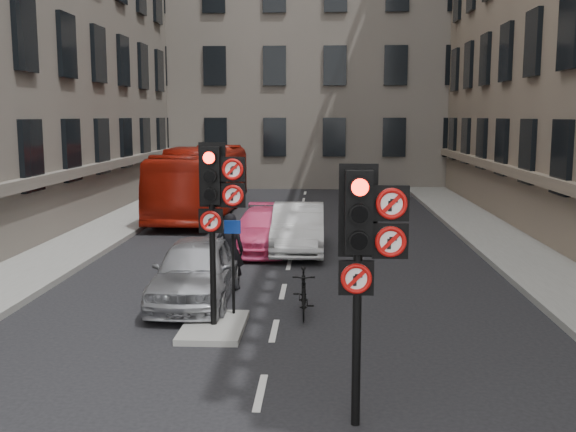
# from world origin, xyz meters

# --- Properties ---
(pavement_left) EXTENTS (3.00, 50.00, 0.16)m
(pavement_left) POSITION_xyz_m (-7.20, 12.00, 0.08)
(pavement_left) COLOR gray
(pavement_left) RESTS_ON ground
(pavement_right) EXTENTS (3.00, 50.00, 0.16)m
(pavement_right) POSITION_xyz_m (7.20, 12.00, 0.08)
(pavement_right) COLOR gray
(pavement_right) RESTS_ON ground
(centre_island) EXTENTS (1.20, 2.00, 0.12)m
(centre_island) POSITION_xyz_m (-1.20, 5.00, 0.06)
(centre_island) COLOR gray
(centre_island) RESTS_ON ground
(building_far) EXTENTS (30.00, 14.00, 20.00)m
(building_far) POSITION_xyz_m (0.00, 38.00, 10.00)
(building_far) COLOR slate
(building_far) RESTS_ON ground
(signal_near) EXTENTS (0.91, 0.40, 3.58)m
(signal_near) POSITION_xyz_m (1.49, 0.99, 2.58)
(signal_near) COLOR black
(signal_near) RESTS_ON ground
(signal_far) EXTENTS (0.91, 0.40, 3.58)m
(signal_far) POSITION_xyz_m (-1.11, 4.99, 2.70)
(signal_far) COLOR black
(signal_far) RESTS_ON centre_island
(car_silver) EXTENTS (1.78, 4.31, 1.46)m
(car_silver) POSITION_xyz_m (-1.93, 7.00, 0.73)
(car_silver) COLOR #9C9EA3
(car_silver) RESTS_ON ground
(car_white) EXTENTS (1.60, 4.50, 1.48)m
(car_white) POSITION_xyz_m (0.20, 12.88, 0.74)
(car_white) COLOR beige
(car_white) RESTS_ON ground
(car_pink) EXTENTS (2.01, 4.53, 1.29)m
(car_pink) POSITION_xyz_m (-0.93, 13.08, 0.65)
(car_pink) COLOR #EA447D
(car_pink) RESTS_ON ground
(bus_red) EXTENTS (2.66, 10.47, 2.90)m
(bus_red) POSITION_xyz_m (-4.18, 20.52, 1.45)
(bus_red) COLOR maroon
(bus_red) RESTS_ON ground
(motorcycle) EXTENTS (0.52, 1.65, 0.98)m
(motorcycle) POSITION_xyz_m (0.54, 6.08, 0.49)
(motorcycle) COLOR black
(motorcycle) RESTS_ON ground
(motorcyclist) EXTENTS (0.70, 0.48, 1.87)m
(motorcyclist) POSITION_xyz_m (-1.31, 8.24, 0.93)
(motorcyclist) COLOR black
(motorcyclist) RESTS_ON ground
(info_sign) EXTENTS (0.34, 0.10, 1.97)m
(info_sign) POSITION_xyz_m (-0.90, 5.73, 1.39)
(info_sign) COLOR black
(info_sign) RESTS_ON centre_island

